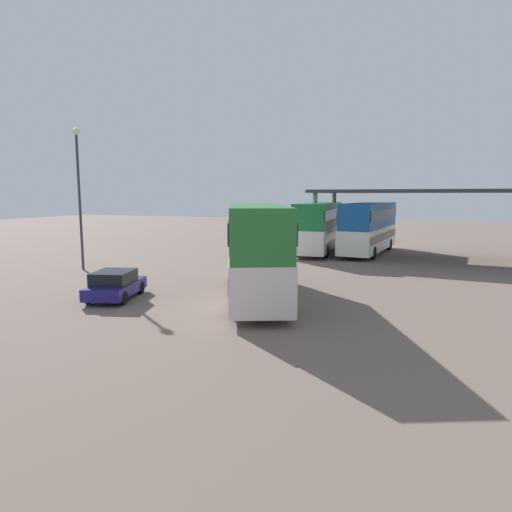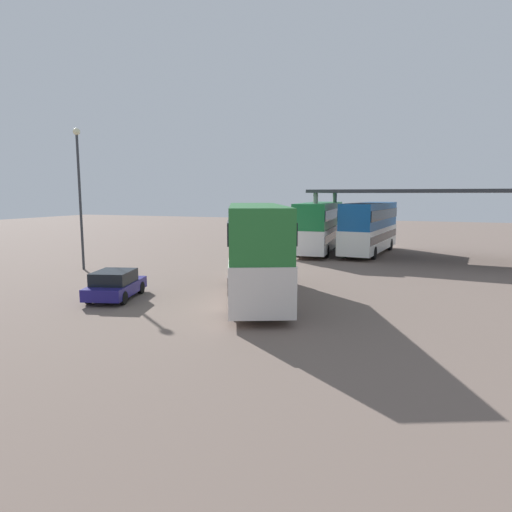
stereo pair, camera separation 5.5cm
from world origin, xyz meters
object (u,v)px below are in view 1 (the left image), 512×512
parked_hatchback (115,285)px  double_decker_near_canopy (319,225)px  double_decker_main (256,247)px  double_decker_mid_row (369,226)px  lamppost_tall (79,183)px

parked_hatchback → double_decker_near_canopy: size_ratio=0.34×
double_decker_main → double_decker_mid_row: 18.49m
double_decker_main → lamppost_tall: 14.26m
double_decker_main → double_decker_mid_row: bearing=-33.2°
parked_hatchback → double_decker_near_canopy: bearing=-29.3°
double_decker_near_canopy → double_decker_mid_row: size_ratio=1.09×
double_decker_main → lamppost_tall: size_ratio=1.17×
double_decker_main → double_decker_near_canopy: bearing=-20.2°
parked_hatchback → lamppost_tall: bearing=34.7°
lamppost_tall → double_decker_near_canopy: bearing=49.5°
double_decker_near_canopy → parked_hatchback: bearing=162.6°
double_decker_main → lamppost_tall: bearing=51.9°
parked_hatchback → double_decker_mid_row: bearing=-39.4°
parked_hatchback → lamppost_tall: lamppost_tall is taller
parked_hatchback → lamppost_tall: size_ratio=0.44×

